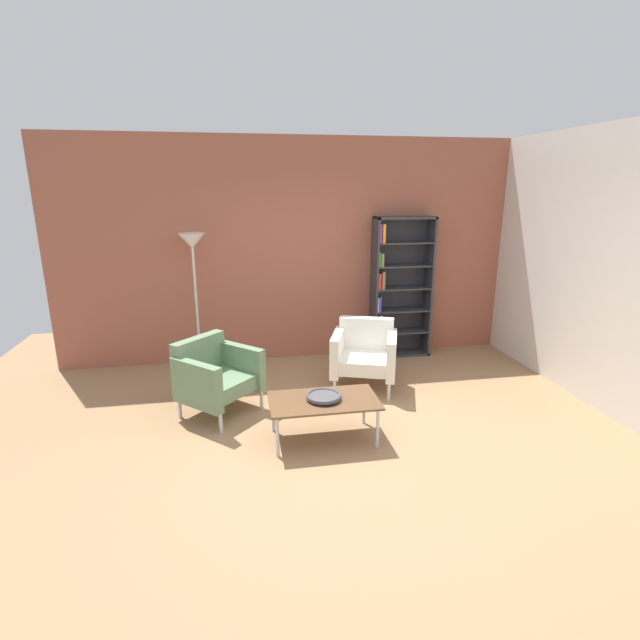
{
  "coord_description": "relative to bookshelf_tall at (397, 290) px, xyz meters",
  "views": [
    {
      "loc": [
        -0.9,
        -3.84,
        2.28
      ],
      "look_at": [
        -0.06,
        0.84,
        0.95
      ],
      "focal_mm": 26.84,
      "sensor_mm": 36.0,
      "label": 1
    }
  ],
  "objects": [
    {
      "name": "brick_back_panel",
      "position": [
        -1.25,
        0.21,
        0.53
      ],
      "size": [
        6.4,
        0.12,
        2.9
      ],
      "primitive_type": "cube",
      "color": "#9E5642",
      "rests_on": "ground_plane"
    },
    {
      "name": "plaster_right_partition",
      "position": [
        1.61,
        -1.65,
        0.53
      ],
      "size": [
        0.12,
        5.2,
        2.9
      ],
      "primitive_type": "cube",
      "color": "silver",
      "rests_on": "ground_plane"
    },
    {
      "name": "armchair_near_window",
      "position": [
        -2.41,
        -1.4,
        -0.51
      ],
      "size": [
        0.95,
        0.95,
        0.78
      ],
      "rotation": [
        0.0,
        0.0,
        0.81
      ],
      "color": "slate",
      "rests_on": "ground_plane"
    },
    {
      "name": "armchair_corner_red",
      "position": [
        -0.72,
        -1.02,
        -0.51
      ],
      "size": [
        0.89,
        0.85,
        0.78
      ],
      "rotation": [
        0.0,
        0.0,
        -0.34
      ],
      "color": "white",
      "rests_on": "ground_plane"
    },
    {
      "name": "floor_lamp_torchiere",
      "position": [
        -2.65,
        -0.13,
        0.53
      ],
      "size": [
        0.32,
        0.32,
        1.74
      ],
      "color": "silver",
      "rests_on": "ground_plane"
    },
    {
      "name": "decorative_bowl",
      "position": [
        -1.41,
        -2.15,
        -0.49
      ],
      "size": [
        0.32,
        0.32,
        0.05
      ],
      "color": "#4C4C51",
      "rests_on": "coffee_table_low"
    },
    {
      "name": "bookshelf_tall",
      "position": [
        0.0,
        0.0,
        0.0
      ],
      "size": [
        0.8,
        0.3,
        1.9
      ],
      "color": "#333338",
      "rests_on": "ground_plane"
    },
    {
      "name": "coffee_table_low",
      "position": [
        -1.41,
        -2.15,
        -0.55
      ],
      "size": [
        1.0,
        0.56,
        0.4
      ],
      "color": "brown",
      "rests_on": "ground_plane"
    },
    {
      "name": "ground_plane",
      "position": [
        -1.25,
        -2.25,
        -0.92
      ],
      "size": [
        8.32,
        8.32,
        0.0
      ],
      "primitive_type": "plane",
      "color": "#9E7751"
    }
  ]
}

